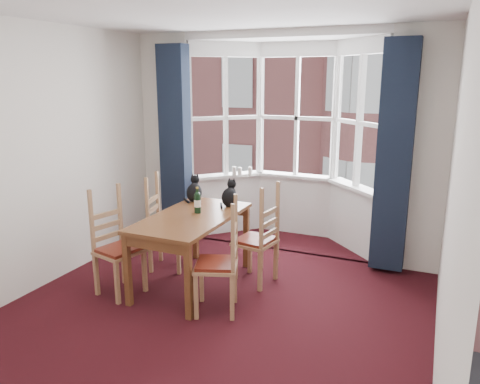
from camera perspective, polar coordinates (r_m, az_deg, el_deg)
The scene contains 22 objects.
floor at distance 4.46m, azimuth -5.28°, elevation -16.32°, with size 4.50×4.50×0.00m, color black.
ceiling at distance 3.90m, azimuth -6.26°, elevation 22.07°, with size 4.50×4.50×0.00m, color white.
wall_left at distance 5.21m, azimuth -25.39°, elevation 3.26°, with size 4.50×4.50×0.00m, color silver.
wall_right at distance 3.47m, azimuth 24.55°, elevation -1.41°, with size 4.50×4.50×0.00m, color silver.
wall_back_pier_left at distance 6.69m, azimuth -8.79°, elevation 6.52°, with size 0.70×0.12×2.80m, color silver.
wall_back_pier_right at distance 5.68m, azimuth 20.81°, elevation 4.49°, with size 0.70×0.12×2.80m, color silver.
bay_window at distance 6.46m, azimuth 6.25°, elevation 6.34°, with size 2.76×0.94×2.80m.
curtain_left at distance 6.42m, azimuth -7.88°, elevation 5.80°, with size 0.38×0.22×2.60m, color #161F31.
curtain_right at distance 5.53m, azimuth 18.29°, elevation 3.93°, with size 0.38×0.22×2.60m, color #161F31.
dining_table at distance 5.07m, azimuth -5.90°, elevation -3.90°, with size 0.80×1.49×0.79m.
chair_left_near at distance 5.13m, azimuth -15.15°, elevation -6.76°, with size 0.49×0.50×0.92m.
chair_left_far at distance 5.65m, azimuth -9.61°, elevation -4.53°, with size 0.49×0.51×0.92m.
chair_right_near at distance 4.55m, azimuth -1.79°, elevation -8.97°, with size 0.52×0.53×0.92m.
chair_right_far at distance 5.14m, azimuth 2.72°, elevation -6.25°, with size 0.46×0.47×0.92m.
cat_left at distance 5.59m, azimuth -5.59°, elevation 0.15°, with size 0.24×0.28×0.33m.
cat_right at distance 5.35m, azimuth -1.28°, elevation -0.44°, with size 0.18×0.25×0.32m.
wine_bottle at distance 5.10m, azimuth -5.20°, elevation -1.18°, with size 0.07×0.07×0.29m.
candle_tall at distance 6.67m, azimuth -0.71°, elevation 2.58°, with size 0.06×0.06×0.12m, color white.
candle_short at distance 6.66m, azimuth -0.02°, elevation 2.54°, with size 0.06×0.06×0.11m, color white.
candle_extra at distance 6.62m, azimuth 1.24°, elevation 2.53°, with size 0.05×0.05×0.13m, color white.
street at distance 36.61m, azimuth 19.80°, elevation 0.07°, with size 80.00×80.00×0.00m, color #333335.
tenement_building at distance 17.49m, azimuth 17.51°, elevation 11.18°, with size 18.40×7.80×15.20m.
Camera 1 is at (1.88, -3.37, 2.24)m, focal length 35.00 mm.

